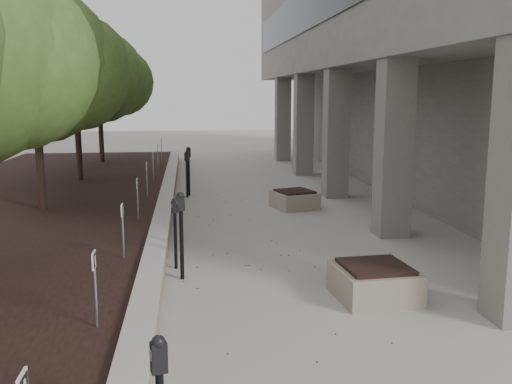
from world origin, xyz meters
TOP-DOWN VIEW (x-y plane):
  - ground at (0.00, 0.00)m, footprint 90.00×90.00m
  - retaining_wall at (-1.82, 9.00)m, footprint 0.39×26.00m
  - planting_bed at (-5.50, 9.00)m, footprint 7.00×26.00m
  - crabapple_tree_3 at (-4.80, 8.00)m, footprint 4.60×4.00m
  - crabapple_tree_4 at (-4.80, 13.00)m, footprint 4.60×4.00m
  - crabapple_tree_5 at (-4.80, 18.00)m, footprint 4.60×4.00m
  - parking_sign_2 at (-2.35, 0.50)m, footprint 0.04×0.22m
  - parking_sign_3 at (-2.35, 3.50)m, footprint 0.04×0.22m
  - parking_sign_4 at (-2.35, 6.50)m, footprint 0.04×0.22m
  - parking_sign_5 at (-2.35, 9.50)m, footprint 0.04×0.22m
  - parking_sign_6 at (-2.35, 12.50)m, footprint 0.04×0.22m
  - parking_sign_7 at (-2.35, 15.50)m, footprint 0.04×0.22m
  - parking_sign_8 at (-2.35, 18.50)m, footprint 0.04×0.22m
  - parking_meter_2 at (-1.35, 3.42)m, footprint 0.17×0.14m
  - parking_meter_3 at (-1.47, 4.04)m, footprint 0.16×0.14m
  - parking_meter_4 at (-1.19, 11.76)m, footprint 0.18×0.15m
  - parking_meter_5 at (-1.25, 11.41)m, footprint 0.16×0.12m
  - planter_front at (1.71, 2.09)m, footprint 1.29×1.29m
  - planter_back at (1.80, 9.37)m, footprint 1.38×1.38m
  - berry_scatter at (-0.10, 5.00)m, footprint 3.30×14.10m

SIDE VIEW (x-z plane):
  - ground at x=0.00m, z-range 0.00..0.00m
  - berry_scatter at x=-0.10m, z-range 0.00..0.02m
  - planting_bed at x=-5.50m, z-range 0.00..0.40m
  - retaining_wall at x=-1.82m, z-range 0.00..0.50m
  - planter_back at x=1.80m, z-range 0.00..0.52m
  - planter_front at x=1.71m, z-range 0.00..0.56m
  - parking_meter_3 at x=-1.47m, z-range 0.00..1.34m
  - parking_meter_5 at x=-1.25m, z-range 0.00..1.47m
  - parking_meter_2 at x=-1.35m, z-range 0.00..1.56m
  - parking_meter_4 at x=-1.19m, z-range 0.00..1.57m
  - parking_sign_2 at x=-2.35m, z-range 0.40..1.36m
  - parking_sign_3 at x=-2.35m, z-range 0.40..1.36m
  - parking_sign_4 at x=-2.35m, z-range 0.40..1.36m
  - parking_sign_5 at x=-2.35m, z-range 0.40..1.36m
  - parking_sign_6 at x=-2.35m, z-range 0.40..1.36m
  - parking_sign_7 at x=-2.35m, z-range 0.40..1.36m
  - parking_sign_8 at x=-2.35m, z-range 0.40..1.36m
  - crabapple_tree_3 at x=-4.80m, z-range 0.40..5.84m
  - crabapple_tree_4 at x=-4.80m, z-range 0.40..5.84m
  - crabapple_tree_5 at x=-4.80m, z-range 0.40..5.84m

